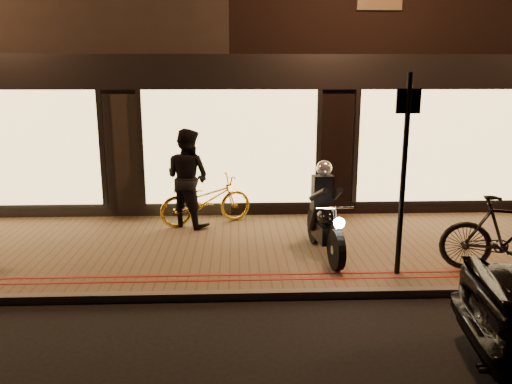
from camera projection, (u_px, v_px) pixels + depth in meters
ground at (229, 301)px, 6.96m from camera, size 90.00×90.00×0.00m
sidewalk at (230, 249)px, 8.90m from camera, size 50.00×4.00×0.12m
kerb_stone at (229, 296)px, 7.00m from camera, size 50.00×0.14×0.12m
red_kerb_lines at (229, 277)px, 7.47m from camera, size 50.00×0.26×0.01m
building_row at (231, 35)px, 14.75m from camera, size 48.00×10.11×8.50m
motorcycle at (325, 219)px, 8.32m from camera, size 0.62×1.94×1.59m
sign_post at (404, 165)px, 7.27m from camera, size 0.35×0.08×3.00m
bicycle_gold at (206, 200)px, 10.10m from camera, size 2.01×1.30×1.00m
bicycle_dark at (510, 236)px, 7.51m from camera, size 2.08×1.10×1.21m
person_dark at (188, 178)px, 9.88m from camera, size 1.20×1.14×1.96m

